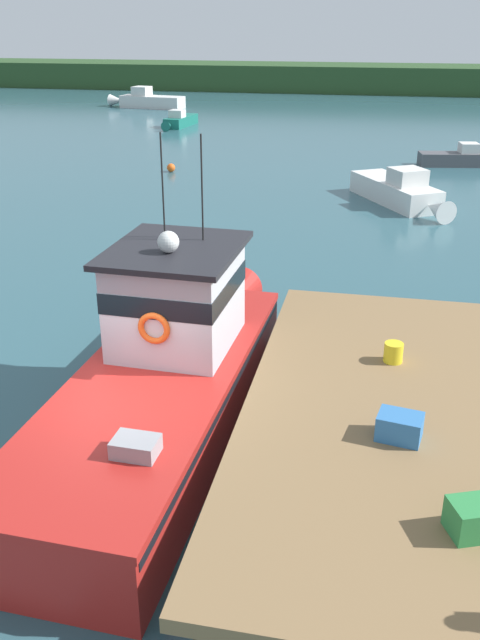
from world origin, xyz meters
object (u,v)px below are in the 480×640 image
Objects in this scene: crate_stack_near_edge at (400,427)px; crate_stack_mid_dock at (476,518)px; mooring_buoy_spare_mooring at (375,179)px; moored_boat_outer_mooring at (179,121)px; mooring_buoy_inshore at (171,168)px; main_fishing_boat at (167,369)px; moored_boat_mid_harbor at (400,192)px; moored_boat_near_channel at (147,101)px; bait_bucket at (393,352)px; moored_boat_far_right at (462,158)px.

crate_stack_mid_dock is at bearing -64.88° from crate_stack_near_edge.
crate_stack_near_edge is at bearing -87.75° from mooring_buoy_spare_mooring.
mooring_buoy_inshore is at bearing -75.16° from moored_boat_outer_mooring.
crate_stack_near_edge is (3.86, -1.65, 0.38)m from main_fishing_boat.
mooring_buoy_inshore is at bearing 114.45° from crate_stack_near_edge.
moored_boat_near_channel reaches higher than moored_boat_mid_harbor.
main_fishing_boat is 1.54× the size of moored_boat_near_channel.
crate_stack_mid_dock is at bearing -36.11° from main_fishing_boat.
main_fishing_boat is at bearing -73.11° from mooring_buoy_inshore.
mooring_buoy_spare_mooring is at bearing 92.26° from bait_bucket.
main_fishing_boat is 25.77m from moored_boat_far_right.
crate_stack_near_edge is 0.14× the size of moored_boat_outer_mooring.
moored_boat_outer_mooring is at bearing 110.88° from crate_stack_near_edge.
moored_boat_outer_mooring is 14.44m from mooring_buoy_inshore.
bait_bucket is (-0.09, 2.35, -0.01)m from crate_stack_near_edge.
moored_boat_mid_harbor is at bearing -21.45° from mooring_buoy_inshore.
moored_boat_near_channel is (-15.34, 43.97, -0.46)m from main_fishing_boat.
crate_stack_mid_dock reaches higher than moored_boat_far_right.
crate_stack_near_edge reaches higher than bait_bucket.
crate_stack_mid_dock is at bearing -67.09° from moored_boat_near_channel.
crate_stack_mid_dock is 0.09× the size of moored_boat_near_channel.
bait_bucket is 0.68× the size of mooring_buoy_spare_mooring.
bait_bucket is at bearing -67.93° from moored_boat_outer_mooring.
moored_boat_outer_mooring is at bearing 111.09° from crate_stack_mid_dock.
main_fishing_boat is at bearing -73.93° from moored_boat_outer_mooring.
moored_boat_outer_mooring is (5.39, -9.42, -0.17)m from moored_boat_near_channel.
crate_stack_near_edge is at bearing -87.82° from bait_bucket.
mooring_buoy_inshore is at bearing 158.55° from moored_boat_mid_harbor.
mooring_buoy_spare_mooring is at bearing -52.90° from moored_boat_near_channel.
bait_bucket reaches higher than moored_boat_mid_harbor.
moored_boat_far_right reaches higher than mooring_buoy_inshore.
bait_bucket reaches higher than mooring_buoy_inshore.
moored_boat_outer_mooring is (-13.81, 36.20, -1.01)m from crate_stack_near_edge.
mooring_buoy_spare_mooring is at bearing 94.13° from crate_stack_mid_dock.
moored_boat_near_channel is (-19.39, 27.43, 0.05)m from moored_boat_mid_harbor.
moored_boat_far_right is at bearing 52.26° from mooring_buoy_spare_mooring.
moored_boat_far_right is at bearing 74.29° from main_fishing_boat.
main_fishing_boat is 46.57m from moored_boat_near_channel.
mooring_buoy_spare_mooring is (-3.96, -5.11, -0.12)m from moored_boat_far_right.
bait_bucket is at bearing 10.53° from main_fishing_boat.
moored_boat_outer_mooring is (-13.72, 33.85, -0.99)m from bait_bucket.
mooring_buoy_spare_mooring is 1.32× the size of mooring_buoy_inshore.
bait_bucket is 19.04m from mooring_buoy_spare_mooring.
main_fishing_boat reaches higher than moored_boat_far_right.
crate_stack_mid_dock reaches higher than moored_boat_mid_harbor.
moored_boat_mid_harbor is (-2.93, -8.26, 0.12)m from moored_boat_far_right.
main_fishing_boat reaches higher than moored_boat_mid_harbor.
crate_stack_mid_dock is 0.14× the size of moored_boat_outer_mooring.
moored_boat_mid_harbor is (0.28, 15.84, -0.88)m from bait_bucket.
moored_boat_mid_harbor is (4.05, 16.54, -0.51)m from main_fishing_boat.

